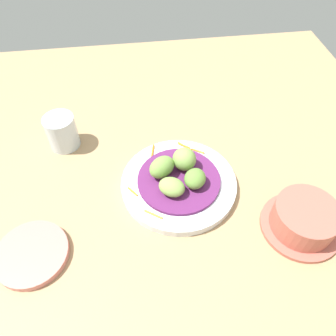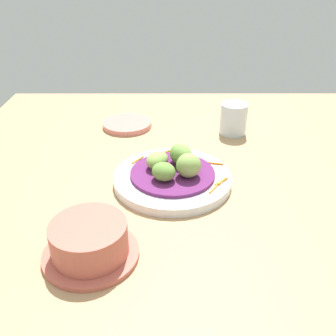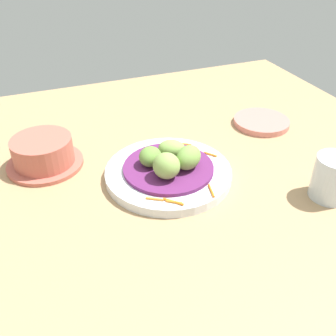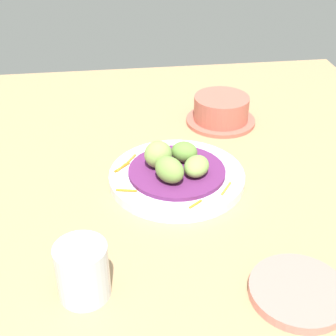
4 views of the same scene
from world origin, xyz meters
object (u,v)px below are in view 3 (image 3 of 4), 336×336
(guac_scoop_back, at_px, (172,149))
(water_glass, at_px, (333,178))
(main_plate, at_px, (169,173))
(guac_scoop_center, at_px, (166,166))
(guac_scoop_left, at_px, (150,157))
(terracotta_bowl, at_px, (43,153))
(guac_scoop_right, at_px, (188,157))
(side_plate_small, at_px, (261,122))

(guac_scoop_back, bearing_deg, water_glass, 139.83)
(main_plate, bearing_deg, water_glass, 146.77)
(guac_scoop_back, bearing_deg, guac_scoop_center, 60.41)
(main_plate, xyz_separation_m, water_glass, (-0.24, 0.16, 0.03))
(guac_scoop_left, bearing_deg, guac_scoop_back, -164.59)
(main_plate, xyz_separation_m, terracotta_bowl, (0.21, -0.13, 0.02))
(water_glass, bearing_deg, guac_scoop_back, -40.17)
(guac_scoop_left, distance_m, terracotta_bowl, 0.21)
(main_plate, height_order, guac_scoop_back, guac_scoop_back)
(guac_scoop_left, relative_size, guac_scoop_right, 0.84)
(main_plate, relative_size, guac_scoop_left, 5.03)
(side_plate_small, distance_m, water_glass, 0.28)
(main_plate, bearing_deg, guac_scoop_center, 60.41)
(guac_scoop_back, bearing_deg, guac_scoop_right, 105.41)
(guac_scoop_left, bearing_deg, guac_scoop_center, 105.41)
(guac_scoop_right, relative_size, guac_scoop_back, 1.07)
(guac_scoop_back, height_order, side_plate_small, guac_scoop_back)
(terracotta_bowl, bearing_deg, guac_scoop_back, 157.38)
(guac_scoop_center, xyz_separation_m, side_plate_small, (-0.30, -0.15, -0.04))
(main_plate, xyz_separation_m, guac_scoop_right, (-0.03, 0.02, 0.04))
(main_plate, height_order, terracotta_bowl, terracotta_bowl)
(water_glass, bearing_deg, terracotta_bowl, -32.06)
(main_plate, distance_m, guac_scoop_center, 0.05)
(main_plate, bearing_deg, terracotta_bowl, -30.72)
(side_plate_small, bearing_deg, guac_scoop_center, 26.53)
(terracotta_bowl, bearing_deg, main_plate, 149.28)
(guac_scoop_back, distance_m, side_plate_small, 0.28)
(guac_scoop_left, bearing_deg, water_glass, 147.17)
(guac_scoop_left, xyz_separation_m, side_plate_small, (-0.31, -0.10, -0.04))
(side_plate_small, bearing_deg, guac_scoop_right, 28.47)
(terracotta_bowl, relative_size, water_glass, 1.88)
(guac_scoop_center, bearing_deg, guac_scoop_back, -119.59)
(main_plate, bearing_deg, side_plate_small, -157.18)
(guac_scoop_right, distance_m, water_glass, 0.25)
(guac_scoop_back, bearing_deg, terracotta_bowl, -22.62)
(guac_scoop_left, relative_size, side_plate_small, 0.37)
(guac_scoop_left, bearing_deg, guac_scoop_right, 150.41)
(main_plate, relative_size, water_glass, 3.01)
(guac_scoop_back, relative_size, side_plate_small, 0.41)
(main_plate, height_order, side_plate_small, main_plate)
(terracotta_bowl, height_order, water_glass, water_glass)
(guac_scoop_center, xyz_separation_m, guac_scoop_right, (-0.05, -0.01, -0.00))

